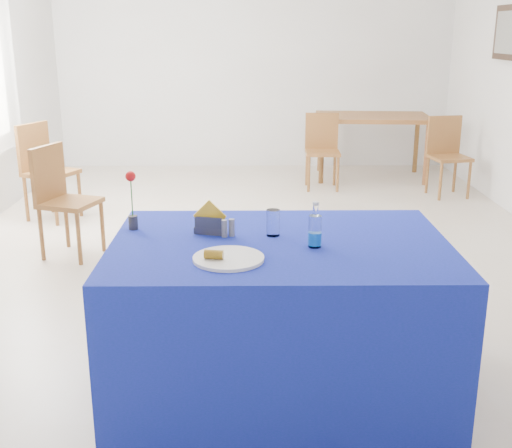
{
  "coord_description": "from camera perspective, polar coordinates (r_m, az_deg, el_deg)",
  "views": [
    {
      "loc": [
        -0.06,
        -4.87,
        1.72
      ],
      "look_at": [
        -0.03,
        -2.23,
        0.92
      ],
      "focal_mm": 45.0,
      "sensor_mm": 36.0,
      "label": 1
    }
  ],
  "objects": [
    {
      "name": "chair_win_a",
      "position": [
        5.22,
        -16.99,
        2.64
      ],
      "size": [
        0.5,
        0.5,
        0.87
      ],
      "rotation": [
        0.0,
        0.0,
        1.24
      ],
      "color": "brown",
      "rests_on": "floor"
    },
    {
      "name": "picture_art",
      "position": [
        6.93,
        21.42,
        15.57
      ],
      "size": [
        0.02,
        0.52,
        0.4
      ],
      "primitive_type": "cube",
      "color": "#998C66",
      "rests_on": "room_shell"
    },
    {
      "name": "banana_pieces",
      "position": [
        2.77,
        -3.74,
        -2.72
      ],
      "size": [
        0.09,
        0.05,
        0.04
      ],
      "color": "gold",
      "rests_on": "plate"
    },
    {
      "name": "plate",
      "position": [
        2.8,
        -2.46,
        -3.07
      ],
      "size": [
        0.31,
        0.31,
        0.01
      ],
      "primitive_type": "cylinder",
      "color": "white",
      "rests_on": "blue_table"
    },
    {
      "name": "pepper_shaker",
      "position": [
        3.1,
        -2.82,
        -0.4
      ],
      "size": [
        0.03,
        0.03,
        0.08
      ],
      "primitive_type": "cylinder",
      "color": "slate",
      "rests_on": "blue_table"
    },
    {
      "name": "water_bottle",
      "position": [
        2.95,
        5.26,
        -0.73
      ],
      "size": [
        0.06,
        0.06,
        0.21
      ],
      "color": "silver",
      "rests_on": "blue_table"
    },
    {
      "name": "chair_bg_left",
      "position": [
        7.3,
        5.89,
        6.98
      ],
      "size": [
        0.38,
        0.38,
        0.83
      ],
      "rotation": [
        0.0,
        0.0,
        -0.02
      ],
      "color": "brown",
      "rests_on": "floor"
    },
    {
      "name": "floor",
      "position": [
        5.16,
        0.11,
        -2.62
      ],
      "size": [
        7.0,
        7.0,
        0.0
      ],
      "primitive_type": "plane",
      "color": "beige",
      "rests_on": "ground"
    },
    {
      "name": "picture_frame",
      "position": [
        6.94,
        21.61,
        15.55
      ],
      "size": [
        0.06,
        0.64,
        0.52
      ],
      "primitive_type": "cube",
      "color": "black",
      "rests_on": "room_shell"
    },
    {
      "name": "blue_table",
      "position": [
        3.18,
        2.08,
        -8.08
      ],
      "size": [
        1.6,
        1.1,
        0.76
      ],
      "color": "navy",
      "rests_on": "floor"
    },
    {
      "name": "drinking_glass",
      "position": [
        3.11,
        1.52,
        0.12
      ],
      "size": [
        0.07,
        0.07,
        0.13
      ],
      "primitive_type": "cylinder",
      "color": "white",
      "rests_on": "blue_table"
    },
    {
      "name": "napkin_holder",
      "position": [
        3.15,
        -4.11,
        -0.0
      ],
      "size": [
        0.16,
        0.1,
        0.17
      ],
      "color": "#3A3A3F",
      "rests_on": "blue_table"
    },
    {
      "name": "chair_bg_right",
      "position": [
        7.22,
        16.6,
        6.31
      ],
      "size": [
        0.44,
        0.44,
        0.84
      ],
      "rotation": [
        0.0,
        0.0,
        0.17
      ],
      "color": "brown",
      "rests_on": "floor"
    },
    {
      "name": "rose_vase",
      "position": [
        3.24,
        -10.97,
        2.0
      ],
      "size": [
        0.05,
        0.05,
        0.3
      ],
      "color": "#29292E",
      "rests_on": "blue_table"
    },
    {
      "name": "salt_shaker",
      "position": [
        3.11,
        -2.18,
        -0.32
      ],
      "size": [
        0.03,
        0.03,
        0.08
      ],
      "primitive_type": "cylinder",
      "color": "slate",
      "rests_on": "blue_table"
    },
    {
      "name": "oak_table",
      "position": [
        7.85,
        10.28,
        8.94
      ],
      "size": [
        1.38,
        0.95,
        0.76
      ],
      "color": "#97562C",
      "rests_on": "floor"
    },
    {
      "name": "room_shell",
      "position": [
        4.87,
        0.13,
        17.18
      ],
      "size": [
        7.0,
        7.0,
        7.0
      ],
      "color": "silver",
      "rests_on": "ground"
    },
    {
      "name": "chair_win_b",
      "position": [
        6.34,
        -18.38,
        5.05
      ],
      "size": [
        0.53,
        0.53,
        0.9
      ],
      "rotation": [
        0.0,
        0.0,
        1.15
      ],
      "color": "brown",
      "rests_on": "floor"
    }
  ]
}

